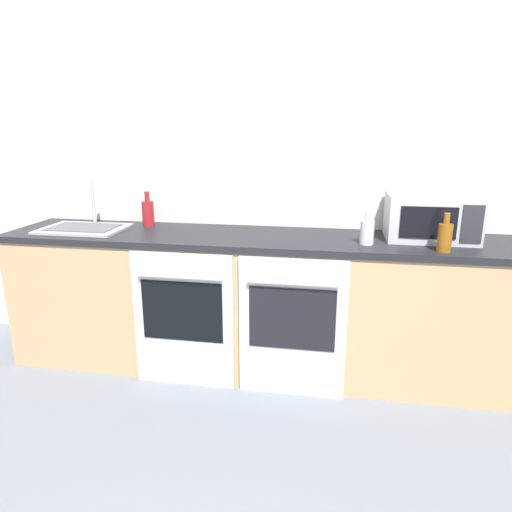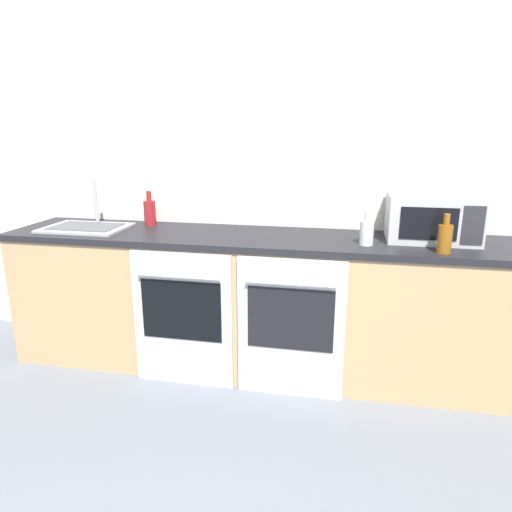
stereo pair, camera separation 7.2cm
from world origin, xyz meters
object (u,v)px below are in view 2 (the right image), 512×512
object	(u,v)px
bottle_red	(150,212)
bottle_amber	(445,238)
bottle_clear	(367,232)
oven_left	(183,319)
oven_right	(290,328)
microwave	(432,218)
sink	(86,226)

from	to	relation	value
bottle_red	bottle_amber	bearing A→B (deg)	-11.51
bottle_clear	oven_left	bearing A→B (deg)	-169.08
oven_right	microwave	bearing A→B (deg)	27.31
oven_left	microwave	size ratio (longest dim) A/B	1.64
oven_left	bottle_clear	world-z (taller)	bottle_clear
bottle_clear	bottle_amber	xyz separation A→B (m)	(0.40, -0.10, 0.01)
bottle_red	sink	world-z (taller)	sink
bottle_amber	bottle_red	bearing A→B (deg)	168.49
bottle_amber	sink	bearing A→B (deg)	175.37
bottle_clear	bottle_red	world-z (taller)	bottle_red
bottle_clear	bottle_amber	distance (m)	0.41
microwave	bottle_clear	world-z (taller)	microwave
oven_right	sink	xyz separation A→B (m)	(-1.41, 0.29, 0.48)
oven_left	oven_right	world-z (taller)	same
bottle_clear	microwave	bearing A→B (deg)	27.67
microwave	sink	bearing A→B (deg)	-176.97
bottle_amber	bottle_red	world-z (taller)	bottle_red
oven_right	oven_left	bearing A→B (deg)	180.00
bottle_red	oven_left	bearing A→B (deg)	-51.04
oven_left	bottle_clear	size ratio (longest dim) A/B	4.44
microwave	bottle_red	world-z (taller)	microwave
bottle_amber	bottle_clear	bearing A→B (deg)	166.45
oven_left	bottle_amber	world-z (taller)	bottle_amber
microwave	sink	size ratio (longest dim) A/B	0.96
oven_left	sink	xyz separation A→B (m)	(-0.76, 0.29, 0.48)
oven_right	bottle_clear	size ratio (longest dim) A/B	4.44
bottle_amber	microwave	bearing A→B (deg)	94.30
oven_right	bottle_amber	distance (m)	0.97
oven_left	bottle_clear	distance (m)	1.20
microwave	bottle_amber	size ratio (longest dim) A/B	2.43
oven_left	sink	size ratio (longest dim) A/B	1.57
microwave	bottle_amber	xyz separation A→B (m)	(0.02, -0.29, -0.05)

